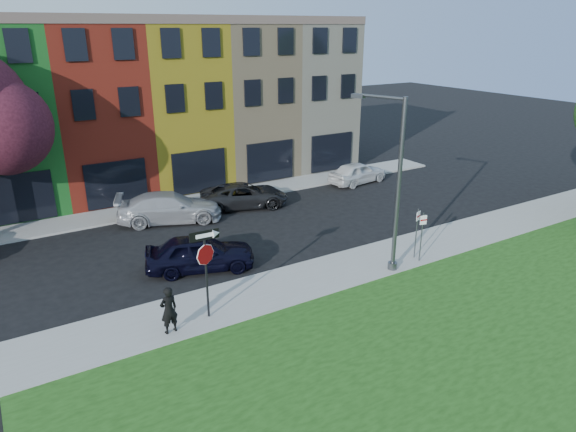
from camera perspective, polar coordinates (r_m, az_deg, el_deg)
ground at (r=19.58m, az=8.77°, el=-10.21°), size 120.00×120.00×0.00m
sidewalk_near at (r=22.72m, az=7.85°, el=-5.46°), size 40.00×3.00×0.12m
sidewalk_far at (r=30.50m, az=-14.07°, el=0.93°), size 40.00×2.40×0.12m
rowhouse_block at (r=35.32m, az=-17.14°, el=11.51°), size 30.00×10.12×10.00m
stop_sign at (r=17.83m, az=-9.16°, el=-4.49°), size 1.05×0.11×3.31m
man at (r=17.87m, az=-13.11°, el=-10.15°), size 0.74×0.59×1.69m
sedan_near at (r=22.30m, az=-9.75°, el=-4.04°), size 4.58×5.70×1.57m
parked_car_silver at (r=28.10m, az=-13.02°, el=0.94°), size 5.54×6.82×1.59m
parked_car_dark at (r=29.78m, az=-4.88°, el=2.31°), size 5.03×6.26×1.39m
parked_car_white at (r=34.58m, az=7.74°, el=4.80°), size 2.75×4.66×1.45m
street_lamp at (r=21.30m, az=11.65°, el=3.29°), size 1.10×2.48×7.25m
parking_sign_a at (r=23.00m, az=14.67°, el=-1.67°), size 0.32×0.11×2.25m
parking_sign_b at (r=23.28m, az=14.13°, el=-1.27°), size 0.31×0.14×2.30m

